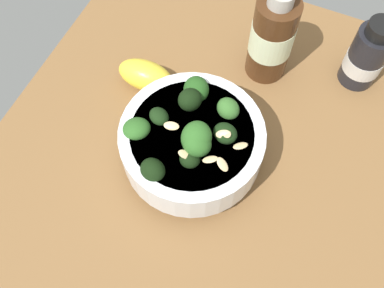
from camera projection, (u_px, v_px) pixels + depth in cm
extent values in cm
cube|color=brown|center=(221.00, 148.00, 60.61)|extent=(58.90, 58.90, 3.39)
cylinder|color=white|center=(192.00, 155.00, 57.31)|extent=(9.80, 9.80, 1.74)
cylinder|color=white|center=(192.00, 143.00, 54.22)|extent=(17.82, 17.82, 5.21)
cylinder|color=silver|center=(192.00, 134.00, 52.26)|extent=(15.00, 15.00, 0.80)
cylinder|color=#2F662B|center=(197.00, 150.00, 51.37)|extent=(1.82, 1.87, 1.42)
ellipsoid|color=#2D6023|center=(197.00, 143.00, 49.86)|extent=(4.80, 4.28, 4.76)
cylinder|color=#2F662B|center=(191.00, 104.00, 54.39)|extent=(1.71, 1.65, 1.09)
ellipsoid|color=black|center=(191.00, 98.00, 53.15)|extent=(4.32, 4.44, 4.01)
cylinder|color=#589D47|center=(225.00, 114.00, 54.57)|extent=(1.34, 1.51, 1.45)
ellipsoid|color=#386B2B|center=(225.00, 108.00, 53.32)|extent=(4.42, 3.98, 3.93)
cylinder|color=#589D47|center=(196.00, 96.00, 55.80)|extent=(1.90, 1.81, 1.31)
ellipsoid|color=#23511C|center=(196.00, 90.00, 54.46)|extent=(5.13, 5.38, 4.51)
cylinder|color=#4A8F3C|center=(190.00, 164.00, 51.65)|extent=(1.46, 1.47, 1.89)
ellipsoid|color=black|center=(190.00, 159.00, 50.26)|extent=(3.53, 3.68, 3.18)
cylinder|color=#3C7A32|center=(196.00, 145.00, 51.53)|extent=(1.78, 1.73, 1.42)
ellipsoid|color=#2D6023|center=(196.00, 137.00, 49.94)|extent=(4.46, 5.00, 5.12)
cylinder|color=#589D47|center=(154.00, 175.00, 51.19)|extent=(1.57, 1.57, 1.36)
ellipsoid|color=black|center=(153.00, 170.00, 49.90)|extent=(4.57, 4.22, 3.83)
cylinder|color=#589D47|center=(224.00, 138.00, 52.71)|extent=(1.58, 1.37, 1.35)
ellipsoid|color=black|center=(225.00, 133.00, 51.57)|extent=(3.88, 4.12, 3.09)
cylinder|color=#4A8F3C|center=(160.00, 122.00, 54.25)|extent=(1.32, 1.22, 1.37)
ellipsoid|color=black|center=(159.00, 117.00, 53.07)|extent=(3.82, 4.03, 3.00)
cylinder|color=#4A8F3C|center=(138.00, 134.00, 53.52)|extent=(1.59, 1.66, 1.12)
ellipsoid|color=#2D6023|center=(137.00, 129.00, 52.32)|extent=(5.03, 5.15, 3.20)
ellipsoid|color=#DBBC84|center=(240.00, 146.00, 50.20)|extent=(2.03, 1.98, 0.65)
ellipsoid|color=#DBBC84|center=(223.00, 134.00, 50.47)|extent=(2.07, 1.60, 1.16)
ellipsoid|color=#DBBC84|center=(210.00, 159.00, 48.05)|extent=(2.02, 1.70, 1.03)
ellipsoid|color=#DBBC84|center=(226.00, 133.00, 50.60)|extent=(1.87, 1.96, 1.30)
ellipsoid|color=#DBBC84|center=(171.00, 126.00, 49.39)|extent=(2.00, 1.44, 0.65)
ellipsoid|color=#DBBC84|center=(185.00, 154.00, 49.29)|extent=(1.82, 1.37, 1.30)
ellipsoid|color=#DBBC84|center=(222.00, 164.00, 47.62)|extent=(2.03, 1.74, 1.03)
ellipsoid|color=yellow|center=(146.00, 76.00, 61.60)|extent=(8.34, 4.56, 4.27)
cylinder|color=#472814|center=(271.00, 39.00, 59.13)|extent=(5.86, 5.86, 12.84)
cylinder|color=beige|center=(272.00, 37.00, 58.83)|extent=(5.98, 5.98, 4.80)
cylinder|color=black|center=(366.00, 57.00, 59.95)|extent=(5.20, 5.20, 9.30)
cylinder|color=black|center=(382.00, 29.00, 55.03)|extent=(3.82, 3.82, 1.76)
cylinder|color=silver|center=(364.00, 62.00, 60.84)|extent=(5.31, 5.31, 2.52)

